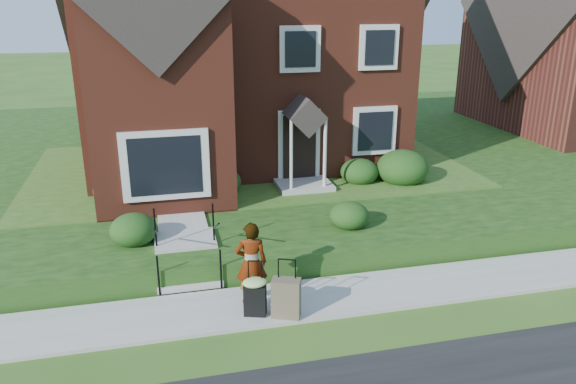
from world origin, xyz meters
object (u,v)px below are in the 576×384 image
object	(u,v)px
front_steps	(187,255)
suitcase_black	(255,294)
woman	(251,263)
suitcase_olive	(286,298)

from	to	relation	value
front_steps	suitcase_black	size ratio (longest dim) A/B	1.76
woman	suitcase_olive	world-z (taller)	woman
front_steps	suitcase_olive	xyz separation A→B (m)	(1.74, -2.42, 0.01)
suitcase_black	woman	bearing A→B (deg)	105.50
front_steps	woman	world-z (taller)	woman
suitcase_black	front_steps	bearing A→B (deg)	135.91
woman	suitcase_black	size ratio (longest dim) A/B	1.54
front_steps	woman	distance (m)	2.15
front_steps	suitcase_black	xyz separation A→B (m)	(1.17, -2.22, 0.05)
suitcase_black	suitcase_olive	world-z (taller)	suitcase_olive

